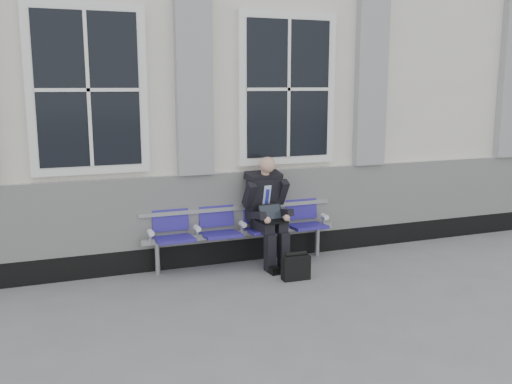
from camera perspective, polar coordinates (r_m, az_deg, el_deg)
name	(u,v)px	position (r m, az deg, el deg)	size (l,w,h in m)	color
ground	(309,295)	(6.50, 5.35, -10.17)	(70.00, 70.00, 0.00)	slate
station_building	(215,90)	(9.31, -4.13, 10.13)	(14.40, 4.40, 4.49)	silver
bench	(241,223)	(7.37, -1.53, -3.10)	(2.60, 0.47, 0.91)	#9EA0A3
businessman	(267,207)	(7.31, 1.10, -1.50)	(0.58, 0.78, 1.41)	black
briefcase	(296,267)	(6.91, 4.01, -7.48)	(0.34, 0.15, 0.34)	black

